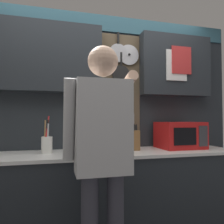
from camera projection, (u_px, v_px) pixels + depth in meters
base_cabinet_counter at (112, 198)px, 2.16m from camera, size 2.60×0.62×0.92m
back_wall_unit at (105, 93)px, 2.46m from camera, size 3.17×0.23×2.43m
microwave at (180, 135)px, 2.44m from camera, size 0.47×0.37×0.29m
knife_block at (132, 140)px, 2.30m from camera, size 0.13×0.16×0.29m
utensil_crock at (47, 144)px, 2.08m from camera, size 0.10×0.10×0.35m
person at (102, 146)px, 1.53m from camera, size 0.54×0.68×1.76m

